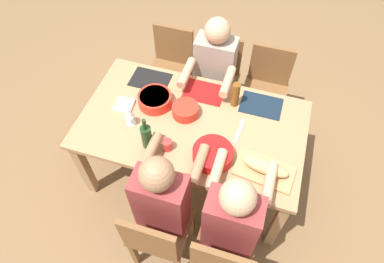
{
  "coord_description": "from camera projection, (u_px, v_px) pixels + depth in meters",
  "views": [
    {
      "loc": [
        -0.47,
        1.49,
        2.78
      ],
      "look_at": [
        0.0,
        0.0,
        0.63
      ],
      "focal_mm": 31.9,
      "sensor_mm": 36.0,
      "label": 1
    }
  ],
  "objects": [
    {
      "name": "ground_plane",
      "position": [
        192.0,
        171.0,
        3.16
      ],
      "size": [
        8.0,
        8.0,
        0.0
      ],
      "primitive_type": "plane",
      "color": "brown"
    },
    {
      "name": "dining_table",
      "position": [
        192.0,
        129.0,
        2.63
      ],
      "size": [
        1.69,
        0.97,
        0.74
      ],
      "color": "#A87F56",
      "rests_on": "ground_plane"
    },
    {
      "name": "chair_far_left",
      "position": [
        223.0,
        256.0,
        2.24
      ],
      "size": [
        0.4,
        0.4,
        0.85
      ],
      "color": "brown",
      "rests_on": "ground_plane"
    },
    {
      "name": "diner_far_left",
      "position": [
        232.0,
        218.0,
        2.17
      ],
      "size": [
        0.41,
        0.53,
        1.2
      ],
      "color": "#2D2D38",
      "rests_on": "ground_plane"
    },
    {
      "name": "chair_far_center",
      "position": [
        157.0,
        235.0,
        2.32
      ],
      "size": [
        0.4,
        0.4,
        0.85
      ],
      "color": "brown",
      "rests_on": "ground_plane"
    },
    {
      "name": "diner_far_center",
      "position": [
        164.0,
        198.0,
        2.25
      ],
      "size": [
        0.41,
        0.53,
        1.2
      ],
      "color": "#2D2D38",
      "rests_on": "ground_plane"
    },
    {
      "name": "chair_near_right",
      "position": [
        171.0,
        65.0,
        3.31
      ],
      "size": [
        0.4,
        0.4,
        0.85
      ],
      "color": "brown",
      "rests_on": "ground_plane"
    },
    {
      "name": "chair_near_center",
      "position": [
        217.0,
        75.0,
        3.23
      ],
      "size": [
        0.4,
        0.4,
        0.85
      ],
      "color": "brown",
      "rests_on": "ground_plane"
    },
    {
      "name": "diner_near_center",
      "position": [
        213.0,
        71.0,
        2.95
      ],
      "size": [
        0.41,
        0.53,
        1.2
      ],
      "color": "#2D2D38",
      "rests_on": "ground_plane"
    },
    {
      "name": "chair_near_left",
      "position": [
        266.0,
        86.0,
        3.15
      ],
      "size": [
        0.4,
        0.4,
        0.85
      ],
      "color": "brown",
      "rests_on": "ground_plane"
    },
    {
      "name": "serving_bowl_fruit",
      "position": [
        155.0,
        99.0,
        2.64
      ],
      "size": [
        0.26,
        0.26,
        0.09
      ],
      "color": "red",
      "rests_on": "dining_table"
    },
    {
      "name": "serving_bowl_salad",
      "position": [
        213.0,
        154.0,
        2.34
      ],
      "size": [
        0.28,
        0.28,
        0.09
      ],
      "color": "red",
      "rests_on": "dining_table"
    },
    {
      "name": "serving_bowl_greens",
      "position": [
        185.0,
        110.0,
        2.58
      ],
      "size": [
        0.2,
        0.2,
        0.09
      ],
      "color": "red",
      "rests_on": "dining_table"
    },
    {
      "name": "cutting_board",
      "position": [
        264.0,
        171.0,
        2.31
      ],
      "size": [
        0.42,
        0.26,
        0.02
      ],
      "primitive_type": "cube",
      "rotation": [
        0.0,
        0.0,
        -0.12
      ],
      "color": "tan",
      "rests_on": "dining_table"
    },
    {
      "name": "bread_loaf",
      "position": [
        265.0,
        167.0,
        2.27
      ],
      "size": [
        0.33,
        0.15,
        0.09
      ],
      "primitive_type": "ellipsoid",
      "rotation": [
        0.0,
        0.0,
        -0.12
      ],
      "color": "tan",
      "rests_on": "cutting_board"
    },
    {
      "name": "wine_bottle",
      "position": [
        147.0,
        136.0,
        2.36
      ],
      "size": [
        0.08,
        0.08,
        0.29
      ],
      "color": "#193819",
      "rests_on": "dining_table"
    },
    {
      "name": "beer_bottle",
      "position": [
        235.0,
        95.0,
        2.59
      ],
      "size": [
        0.06,
        0.06,
        0.22
      ],
      "primitive_type": "cylinder",
      "color": "brown",
      "rests_on": "dining_table"
    },
    {
      "name": "wine_glass",
      "position": [
        129.0,
        114.0,
        2.47
      ],
      "size": [
        0.08,
        0.08,
        0.17
      ],
      "color": "silver",
      "rests_on": "dining_table"
    },
    {
      "name": "cup_far_center",
      "position": [
        167.0,
        145.0,
        2.4
      ],
      "size": [
        0.07,
        0.07,
        0.09
      ],
      "primitive_type": "cylinder",
      "color": "red",
      "rests_on": "dining_table"
    },
    {
      "name": "placemat_near_right",
      "position": [
        150.0,
        80.0,
        2.83
      ],
      "size": [
        0.32,
        0.23,
        0.01
      ],
      "primitive_type": "cube",
      "color": "black",
      "rests_on": "dining_table"
    },
    {
      "name": "placemat_near_center",
      "position": [
        204.0,
        92.0,
        2.75
      ],
      "size": [
        0.32,
        0.23,
        0.01
      ],
      "primitive_type": "cube",
      "color": "maroon",
      "rests_on": "dining_table"
    },
    {
      "name": "placemat_near_left",
      "position": [
        261.0,
        105.0,
        2.67
      ],
      "size": [
        0.32,
        0.23,
        0.01
      ],
      "primitive_type": "cube",
      "color": "#142333",
      "rests_on": "dining_table"
    },
    {
      "name": "carving_knife",
      "position": [
        239.0,
        131.0,
        2.52
      ],
      "size": [
        0.04,
        0.23,
        0.01
      ],
      "primitive_type": "cube",
      "rotation": [
        0.0,
        0.0,
        1.5
      ],
      "color": "silver",
      "rests_on": "dining_table"
    },
    {
      "name": "napkin_stack",
      "position": [
        124.0,
        105.0,
        2.66
      ],
      "size": [
        0.15,
        0.15,
        0.02
      ],
      "primitive_type": "cube",
      "rotation": [
        0.0,
        0.0,
        0.11
      ],
      "color": "white",
      "rests_on": "dining_table"
    }
  ]
}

